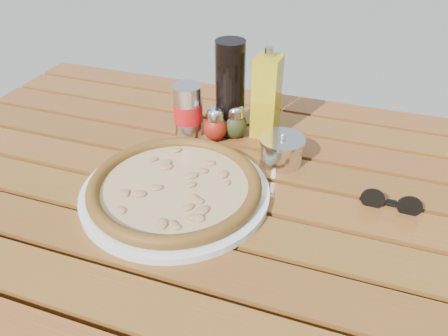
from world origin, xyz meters
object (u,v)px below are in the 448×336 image
(plate, at_px, (175,192))
(sunglasses, at_px, (391,203))
(olive_oil_cruet, at_px, (266,97))
(oregano_shaker, at_px, (235,122))
(pepper_shaker, at_px, (215,125))
(parmesan_tin, at_px, (281,150))
(table, at_px, (221,215))
(pizza, at_px, (175,186))
(dark_bottle, at_px, (230,89))
(soda_can, at_px, (188,111))

(plate, relative_size, sunglasses, 3.27)
(olive_oil_cruet, bearing_deg, sunglasses, -33.10)
(oregano_shaker, xyz_separation_m, sunglasses, (0.35, -0.16, -0.02))
(plate, bearing_deg, olive_oil_cruet, 69.89)
(sunglasses, bearing_deg, oregano_shaker, 156.93)
(pepper_shaker, height_order, sunglasses, pepper_shaker)
(plate, bearing_deg, parmesan_tin, 47.16)
(table, bearing_deg, plate, -141.99)
(pizza, relative_size, oregano_shaker, 5.21)
(dark_bottle, bearing_deg, parmesan_tin, -30.97)
(pepper_shaker, height_order, soda_can, soda_can)
(pizza, height_order, dark_bottle, dark_bottle)
(oregano_shaker, relative_size, sunglasses, 0.74)
(table, relative_size, sunglasses, 12.71)
(pepper_shaker, bearing_deg, oregano_shaker, 34.21)
(table, distance_m, olive_oil_cruet, 0.28)
(dark_bottle, bearing_deg, pizza, -94.66)
(table, distance_m, soda_can, 0.26)
(table, distance_m, pizza, 0.13)
(dark_bottle, relative_size, parmesan_tin, 1.95)
(dark_bottle, bearing_deg, table, -76.29)
(table, height_order, plate, plate)
(dark_bottle, bearing_deg, soda_can, -158.45)
(table, bearing_deg, parmesan_tin, 52.63)
(pizza, height_order, olive_oil_cruet, olive_oil_cruet)
(table, distance_m, oregano_shaker, 0.22)
(plate, distance_m, dark_bottle, 0.28)
(table, relative_size, oregano_shaker, 17.07)
(pepper_shaker, height_order, parmesan_tin, pepper_shaker)
(dark_bottle, distance_m, olive_oil_cruet, 0.08)
(pepper_shaker, bearing_deg, parmesan_tin, -14.75)
(table, height_order, pepper_shaker, pepper_shaker)
(pizza, relative_size, parmesan_tin, 3.79)
(oregano_shaker, xyz_separation_m, olive_oil_cruet, (0.06, 0.03, 0.06))
(plate, height_order, dark_bottle, dark_bottle)
(pepper_shaker, xyz_separation_m, parmesan_tin, (0.16, -0.04, -0.01))
(parmesan_tin, bearing_deg, oregano_shaker, 150.80)
(oregano_shaker, bearing_deg, pizza, -99.22)
(soda_can, height_order, sunglasses, soda_can)
(pepper_shaker, bearing_deg, pizza, -90.27)
(oregano_shaker, xyz_separation_m, dark_bottle, (-0.02, 0.02, 0.07))
(pepper_shaker, relative_size, sunglasses, 0.74)
(pizza, bearing_deg, olive_oil_cruet, 69.89)
(oregano_shaker, relative_size, olive_oil_cruet, 0.39)
(sunglasses, bearing_deg, table, -172.72)
(dark_bottle, xyz_separation_m, parmesan_tin, (0.14, -0.09, -0.08))
(sunglasses, bearing_deg, plate, -165.82)
(oregano_shaker, height_order, olive_oil_cruet, olive_oil_cruet)
(table, xyz_separation_m, pizza, (-0.07, -0.06, 0.10))
(dark_bottle, relative_size, olive_oil_cruet, 1.05)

